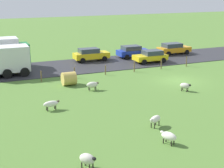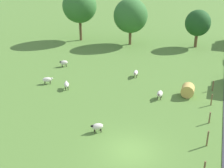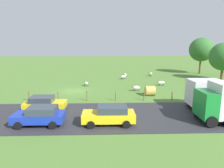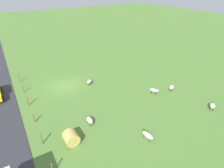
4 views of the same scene
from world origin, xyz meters
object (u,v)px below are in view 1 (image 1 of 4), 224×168
at_px(sheep_0, 87,159).
at_px(sheep_3, 51,104).
at_px(sheep_1, 155,119).
at_px(truck_1, 5,52).
at_px(hay_bale_0, 69,79).
at_px(sheep_5, 169,136).
at_px(car_1, 151,56).
at_px(sheep_4, 92,85).
at_px(sheep_2, 185,86).
at_px(truck_2, 7,60).
at_px(car_4, 91,54).
at_px(car_7, 133,51).
at_px(car_2, 174,48).

bearing_deg(sheep_0, sheep_3, -1.89).
height_order(sheep_1, truck_1, truck_1).
distance_m(sheep_1, hay_bale_0, 12.38).
relative_size(sheep_5, car_1, 0.28).
xyz_separation_m(hay_bale_0, car_1, (5.81, -12.16, 0.20)).
bearing_deg(sheep_4, sheep_2, -115.03).
bearing_deg(sheep_2, car_1, -14.69).
distance_m(sheep_0, truck_2, 21.50).
bearing_deg(car_4, car_7, -90.70).
bearing_deg(car_1, car_4, 60.67).
xyz_separation_m(sheep_2, car_1, (11.86, -3.11, 0.34)).
height_order(hay_bale_0, truck_2, truck_2).
distance_m(sheep_2, truck_2, 18.41).
distance_m(car_2, car_7, 6.28).
xyz_separation_m(hay_bale_0, car_7, (9.44, -11.46, 0.24)).
bearing_deg(sheep_3, car_7, -43.14).
height_order(car_2, car_4, car_4).
height_order(sheep_1, sheep_5, sheep_1).
bearing_deg(car_4, hay_bale_0, 149.55).
distance_m(sheep_1, car_7, 23.37).
xyz_separation_m(sheep_5, car_4, (24.22, -3.70, 0.40)).
xyz_separation_m(sheep_1, sheep_4, (9.63, 0.98, -0.02)).
xyz_separation_m(sheep_3, sheep_5, (-8.52, -5.08, 0.00)).
distance_m(car_1, car_2, 6.58).
relative_size(car_1, car_2, 0.90).
relative_size(sheep_5, truck_1, 0.24).
distance_m(sheep_0, sheep_2, 15.73).
bearing_deg(sheep_4, sheep_1, -174.18).
height_order(sheep_5, car_7, car_7).
relative_size(truck_2, car_2, 0.97).
bearing_deg(hay_bale_0, truck_1, 26.89).
bearing_deg(sheep_1, sheep_0, 119.68).
bearing_deg(hay_bale_0, car_7, -50.52).
height_order(car_2, car_7, car_7).
bearing_deg(sheep_1, car_2, -35.47).
distance_m(sheep_1, truck_1, 22.64).
distance_m(sheep_4, hay_bale_0, 2.91).
bearing_deg(sheep_3, sheep_5, -149.20).
distance_m(sheep_5, hay_bale_0, 14.83).
distance_m(sheep_2, car_4, 15.94).
xyz_separation_m(sheep_0, truck_1, (24.82, 1.22, 1.39)).
bearing_deg(sheep_4, sheep_0, 159.10).
xyz_separation_m(hay_bale_0, truck_1, (9.30, 4.72, 1.28)).
bearing_deg(sheep_0, car_4, -19.95).
distance_m(truck_1, car_1, 17.27).
height_order(sheep_0, sheep_2, sheep_0).
height_order(sheep_0, truck_2, truck_2).
bearing_deg(car_2, sheep_0, 139.48).
bearing_deg(car_7, sheep_3, 136.86).
xyz_separation_m(sheep_2, truck_2, (11.94, 13.96, 1.23)).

